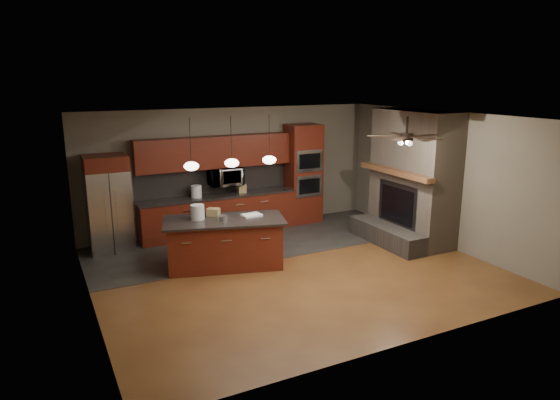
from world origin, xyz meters
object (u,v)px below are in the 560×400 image
paint_can (223,218)px  counter_bucket (196,191)px  kitchen_island (225,243)px  counter_box (242,189)px  cardboard_box (213,212)px  refrigerator (108,204)px  microwave (225,176)px  white_bucket (198,212)px  paint_tray (252,215)px  oven_tower (303,174)px

paint_can → counter_bucket: size_ratio=0.62×
kitchen_island → counter_bucket: 2.06m
counter_bucket → counter_box: bearing=-2.7°
paint_can → cardboard_box: bearing=94.8°
refrigerator → microwave: bearing=2.9°
counter_bucket → microwave: bearing=4.1°
paint_can → counter_bucket: (0.15, 2.09, 0.06)m
microwave → paint_can: size_ratio=4.47×
kitchen_island → microwave: bearing=84.5°
microwave → refrigerator: bearing=-177.1°
kitchen_island → paint_can: bearing=-101.1°
white_bucket → paint_tray: size_ratio=0.77×
refrigerator → paint_can: 2.63m
microwave → counter_box: (0.37, -0.10, -0.30)m
oven_tower → white_bucket: bearing=-151.4°
oven_tower → counter_bucket: size_ratio=9.04×
paint_tray → counter_box: size_ratio=1.80×
refrigerator → white_bucket: 2.14m
counter_bucket → kitchen_island: bearing=-92.7°
white_bucket → paint_can: 0.51m
cardboard_box → counter_box: 2.04m
cardboard_box → counter_box: counter_box is taller
cardboard_box → paint_can: bearing=-45.2°
refrigerator → paint_can: bearing=-49.7°
microwave → counter_box: size_ratio=3.73×
microwave → oven_tower: bearing=-1.7°
kitchen_island → counter_bucket: size_ratio=9.11×
paint_can → counter_box: size_ratio=0.84×
paint_can → counter_box: 2.38m
refrigerator → paint_tray: size_ratio=5.59×
paint_can → cardboard_box: cardboard_box is taller
counter_bucket → counter_box: counter_bucket is taller
oven_tower → counter_box: (-1.61, -0.04, -0.19)m
refrigerator → counter_bucket: 1.86m
microwave → paint_can: (-0.85, -2.14, -0.33)m
paint_can → kitchen_island: bearing=63.0°
cardboard_box → counter_box: bearing=92.0°
refrigerator → white_bucket: size_ratio=7.23×
white_bucket → counter_box: bearing=46.9°
oven_tower → paint_can: oven_tower is taller
microwave → paint_tray: size_ratio=2.08×
white_bucket → microwave: bearing=55.8°
microwave → paint_tray: (-0.25, -2.05, -0.36)m
microwave → paint_tray: microwave is taller
refrigerator → kitchen_island: refrigerator is taller
kitchen_island → paint_tray: (0.54, -0.03, 0.47)m
refrigerator → paint_can: (1.70, -2.01, -0.01)m
oven_tower → kitchen_island: 3.47m
refrigerator → cardboard_box: 2.30m
oven_tower → counter_box: 1.62m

